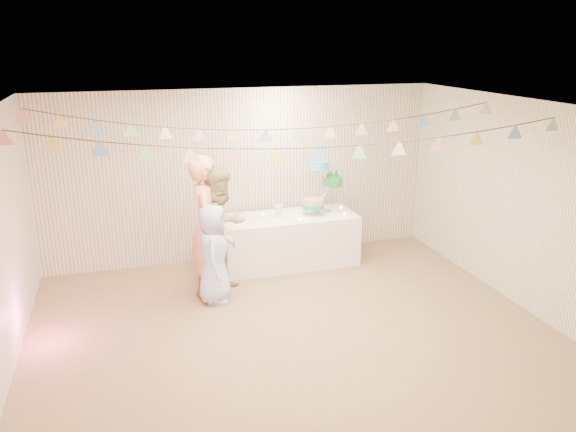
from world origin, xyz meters
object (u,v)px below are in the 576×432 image
object	(u,v)px
person_adult_b	(222,230)
table	(289,240)
cake_stand	(323,186)
person_child	(214,254)
person_adult_a	(207,226)

from	to	relation	value
person_adult_b	table	bearing A→B (deg)	-6.47
cake_stand	person_child	size ratio (longest dim) A/B	0.64
table	person_adult_b	xyz separation A→B (m)	(-1.13, -0.68, 0.49)
cake_stand	person_adult_a	world-z (taller)	person_adult_a
table	person_adult_b	world-z (taller)	person_adult_b
table	person_adult_a	size ratio (longest dim) A/B	1.07
table	person_child	size ratio (longest dim) A/B	1.55
table	person_child	xyz separation A→B (m)	(-1.28, -0.93, 0.27)
table	cake_stand	bearing A→B (deg)	5.19
person_adult_a	person_adult_b	xyz separation A→B (m)	(0.19, -0.02, -0.07)
person_adult_a	table	bearing A→B (deg)	-52.61
person_adult_a	person_adult_b	world-z (taller)	person_adult_a
cake_stand	person_child	world-z (taller)	cake_stand
person_adult_a	person_child	size ratio (longest dim) A/B	1.45
person_adult_a	person_adult_b	bearing A→B (deg)	-85.59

